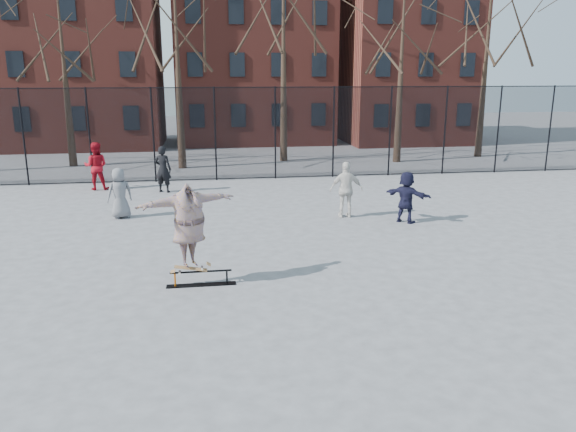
{
  "coord_description": "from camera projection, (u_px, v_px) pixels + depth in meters",
  "views": [
    {
      "loc": [
        -1.89,
        -11.38,
        4.63
      ],
      "look_at": [
        0.04,
        1.5,
        1.26
      ],
      "focal_mm": 35.0,
      "sensor_mm": 36.0,
      "label": 1
    }
  ],
  "objects": [
    {
      "name": "ground",
      "position": [
        296.0,
        288.0,
        12.32
      ],
      "size": [
        100.0,
        100.0,
        0.0
      ],
      "primitive_type": "plane",
      "color": "#5C5C60"
    },
    {
      "name": "bystander_navy",
      "position": [
        406.0,
        197.0,
        17.52
      ],
      "size": [
        1.41,
        1.4,
        1.62
      ],
      "primitive_type": "imported",
      "rotation": [
        0.0,
        0.0,
        2.36
      ],
      "color": "#191932",
      "rests_on": "ground"
    },
    {
      "name": "skateboard",
      "position": [
        191.0,
        269.0,
        12.38
      ],
      "size": [
        0.78,
        0.18,
        0.09
      ],
      "primitive_type": null,
      "color": "olive",
      "rests_on": "skate_rail"
    },
    {
      "name": "tree_row",
      "position": [
        234.0,
        12.0,
        26.86
      ],
      "size": [
        33.66,
        7.46,
        10.67
      ],
      "color": "black",
      "rests_on": "ground"
    },
    {
      "name": "bystander_grey",
      "position": [
        120.0,
        193.0,
        18.05
      ],
      "size": [
        0.94,
        0.78,
        1.64
      ],
      "primitive_type": "imported",
      "rotation": [
        0.0,
        0.0,
        3.51
      ],
      "color": "slate",
      "rests_on": "ground"
    },
    {
      "name": "bystander_red",
      "position": [
        96.0,
        166.0,
        22.38
      ],
      "size": [
        0.95,
        0.75,
        1.9
      ],
      "primitive_type": "imported",
      "rotation": [
        0.0,
        0.0,
        3.11
      ],
      "color": "#A30E1B",
      "rests_on": "ground"
    },
    {
      "name": "bystander_white",
      "position": [
        346.0,
        190.0,
        18.12
      ],
      "size": [
        1.11,
        0.54,
        1.82
      ],
      "primitive_type": "imported",
      "rotation": [
        0.0,
        0.0,
        3.05
      ],
      "color": "silver",
      "rests_on": "ground"
    },
    {
      "name": "skate_rail",
      "position": [
        201.0,
        279.0,
        12.48
      ],
      "size": [
        1.54,
        0.24,
        0.34
      ],
      "color": "black",
      "rests_on": "ground"
    },
    {
      "name": "rowhouses",
      "position": [
        242.0,
        48.0,
        35.8
      ],
      "size": [
        29.0,
        7.0,
        13.0
      ],
      "color": "maroon",
      "rests_on": "ground"
    },
    {
      "name": "skater",
      "position": [
        189.0,
        227.0,
        12.14
      ],
      "size": [
        2.32,
        1.5,
        1.85
      ],
      "primitive_type": "imported",
      "rotation": [
        0.0,
        0.0,
        0.43
      ],
      "color": "#4A3586",
      "rests_on": "skateboard"
    },
    {
      "name": "fence",
      "position": [
        247.0,
        132.0,
        24.25
      ],
      "size": [
        34.03,
        0.07,
        4.0
      ],
      "color": "black",
      "rests_on": "ground"
    },
    {
      "name": "bystander_black",
      "position": [
        163.0,
        169.0,
        21.9
      ],
      "size": [
        0.78,
        0.65,
        1.83
      ],
      "primitive_type": "imported",
      "rotation": [
        0.0,
        0.0,
        2.77
      ],
      "color": "black",
      "rests_on": "ground"
    }
  ]
}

